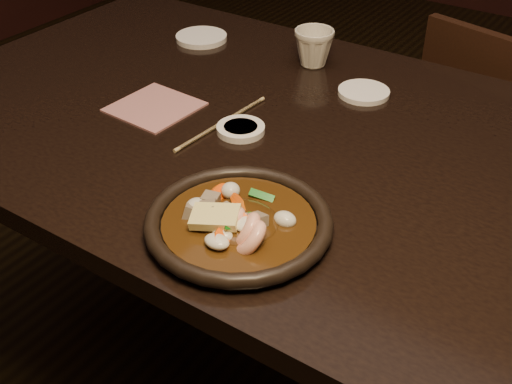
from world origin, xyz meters
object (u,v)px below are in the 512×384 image
Objects in this scene: table at (294,169)px; tea_cup at (314,46)px; chair at (493,160)px; plate at (239,223)px.

table is 18.07× the size of tea_cup.
chair reaches higher than plate.
tea_cup is at bearing 114.03° from table.
tea_cup is (-0.36, -0.34, 0.35)m from chair.
table is 0.71m from chair.
table is at bearing 104.78° from plate.
plate is (0.08, -0.29, 0.09)m from table.
chair is 0.99m from plate.
table is at bearing -65.97° from tea_cup.
plate is (-0.16, -0.92, 0.32)m from chair.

